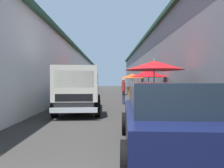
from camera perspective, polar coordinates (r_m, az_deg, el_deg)
ground at (r=15.23m, az=-0.30°, el=-4.70°), size 90.00×90.00×0.00m
building_left_whitewash at (r=18.69m, az=-21.84°, el=3.47°), size 49.80×7.50×4.68m
building_right_concrete at (r=18.79m, az=21.09°, el=5.00°), size 49.80×7.50×5.68m
fruit_stall_near_right at (r=8.67m, az=11.45°, el=3.39°), size 2.44×2.44×2.40m
fruit_stall_far_left at (r=14.87m, az=-9.40°, el=1.64°), size 2.58×2.58×2.18m
fruit_stall_mid_lane at (r=21.29m, az=5.67°, el=1.62°), size 2.46×2.46×2.30m
fruit_stall_far_right at (r=12.66m, az=10.06°, el=1.54°), size 2.21×2.21×2.25m
hatchback_car at (r=4.47m, az=15.16°, el=-8.78°), size 4.02×2.14×1.45m
delivery_truck at (r=9.14m, az=-9.48°, el=-1.92°), size 5.00×2.16×2.08m
vendor_by_crates at (r=12.92m, az=3.25°, el=-1.46°), size 0.66×0.22×1.65m
vendor_in_shade at (r=17.34m, az=-6.04°, el=-0.87°), size 0.40×0.59×1.65m
parked_scooter at (r=10.28m, az=15.19°, el=-4.93°), size 1.69×0.35×1.14m
plastic_stool at (r=6.78m, az=23.63°, el=-9.04°), size 0.30×0.30×0.43m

